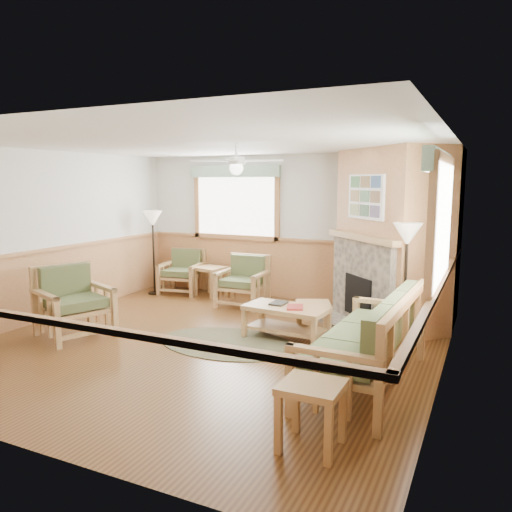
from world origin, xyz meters
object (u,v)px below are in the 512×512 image
at_px(sofa, 365,339).
at_px(armchair_back_right, 242,281).
at_px(footstool, 313,317).
at_px(floor_lamp_left, 154,252).
at_px(armchair_left, 74,302).
at_px(floor_lamp_right, 405,285).
at_px(end_table_chairs, 211,281).
at_px(armchair_back_left, 182,272).
at_px(coffee_table, 286,322).
at_px(end_table_sofa, 311,416).

bearing_deg(sofa, armchair_back_right, -130.39).
bearing_deg(footstool, floor_lamp_left, 163.94).
bearing_deg(floor_lamp_left, footstool, -16.06).
relative_size(armchair_left, floor_lamp_right, 0.60).
xyz_separation_m(armchair_left, floor_lamp_right, (4.34, 1.60, 0.33)).
distance_m(end_table_chairs, footstool, 2.91).
bearing_deg(armchair_back_left, sofa, -43.64).
xyz_separation_m(sofa, armchair_back_left, (-4.37, 3.02, -0.08)).
xyz_separation_m(sofa, armchair_back_right, (-2.80, 2.58, -0.07)).
xyz_separation_m(armchair_back_right, coffee_table, (1.42, -1.43, -0.21)).
bearing_deg(end_table_chairs, end_table_sofa, -51.30).
distance_m(coffee_table, end_table_chairs, 2.99).
bearing_deg(end_table_chairs, armchair_back_right, -25.59).
bearing_deg(floor_lamp_right, armchair_left, -159.79).
bearing_deg(footstool, floor_lamp_right, -3.67).
bearing_deg(armchair_back_left, footstool, -32.15).
bearing_deg(footstool, armchair_left, -150.90).
distance_m(armchair_back_left, armchair_back_right, 1.64).
relative_size(armchair_back_right, armchair_left, 0.88).
relative_size(coffee_table, footstool, 2.35).
distance_m(end_table_chairs, end_table_sofa, 5.78).
height_order(footstool, floor_lamp_right, floor_lamp_right).
distance_m(sofa, floor_lamp_left, 5.52).
bearing_deg(armchair_back_left, end_table_sofa, -55.59).
height_order(sofa, footstool, sofa).
relative_size(floor_lamp_left, floor_lamp_right, 0.99).
height_order(armchair_left, footstool, armchair_left).
relative_size(end_table_sofa, footstool, 1.13).
height_order(sofa, armchair_left, sofa).
relative_size(sofa, end_table_chairs, 3.89).
bearing_deg(end_table_sofa, floor_lamp_left, 138.36).
height_order(end_table_chairs, end_table_sofa, end_table_chairs).
bearing_deg(armchair_back_right, armchair_left, -120.55).
xyz_separation_m(footstool, floor_lamp_right, (1.32, -0.08, 0.62)).
height_order(end_table_chairs, floor_lamp_right, floor_lamp_right).
distance_m(armchair_left, coffee_table, 3.04).
xyz_separation_m(armchair_left, end_table_sofa, (4.08, -1.46, -0.22)).
distance_m(armchair_back_right, floor_lamp_right, 3.16).
xyz_separation_m(coffee_table, end_table_sofa, (1.29, -2.64, 0.05)).
xyz_separation_m(floor_lamp_left, floor_lamp_right, (4.98, -1.14, 0.01)).
height_order(armchair_back_left, floor_lamp_right, floor_lamp_right).
distance_m(armchair_back_left, floor_lamp_left, 0.67).
xyz_separation_m(end_table_chairs, end_table_sofa, (3.62, -4.51, -0.00)).
xyz_separation_m(armchair_back_right, footstool, (1.64, -0.94, -0.23)).
bearing_deg(end_table_sofa, floor_lamp_right, 85.13).
height_order(sofa, armchair_back_right, sofa).
distance_m(sofa, footstool, 2.03).
bearing_deg(end_table_chairs, floor_lamp_left, -163.72).
height_order(sofa, floor_lamp_right, floor_lamp_right).
distance_m(armchair_left, end_table_chairs, 3.10).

